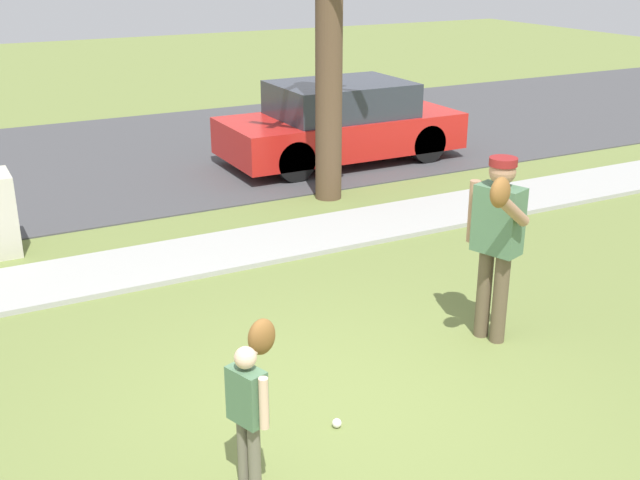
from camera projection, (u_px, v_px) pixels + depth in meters
The scene contains 8 objects.
ground_plane at pixel (190, 263), 9.14m from camera, with size 48.00×48.00×0.00m, color olive.
sidewalk_strip at pixel (187, 258), 9.21m from camera, with size 36.00×1.20×0.06m, color #A3A39E.
road_surface at pixel (92, 162), 13.36m from camera, with size 36.00×6.80×0.02m, color #424244.
person_adult at pixel (497, 231), 6.97m from camera, with size 0.66×0.80×1.75m.
person_child at pixel (251, 391), 5.16m from camera, with size 0.46×0.53×1.12m.
baseball at pixel (337, 423), 6.01m from camera, with size 0.07×0.07×0.07m, color white.
street_tree_near at pixel (330, 10), 10.56m from camera, with size 1.85×1.88×4.98m.
parked_hatchback_red at pixel (341, 123), 13.20m from camera, with size 4.00×1.75×1.33m.
Camera 1 is at (-2.59, -4.69, 3.47)m, focal length 44.04 mm.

